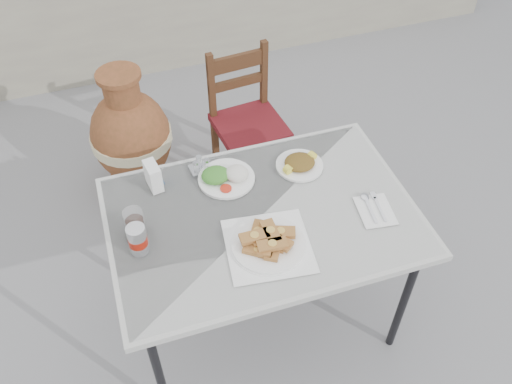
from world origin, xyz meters
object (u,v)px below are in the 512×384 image
object	(u,v)px
salad_chopped_plate	(300,163)
soda_can	(138,240)
salad_rice_plate	(226,176)
condiment_caddy	(201,166)
napkin_holder	(153,176)
terracotta_urn	(131,137)
cafe_table	(262,223)
chair	(247,121)
pide_plate	(268,241)
cola_glass	(135,223)

from	to	relation	value
salad_chopped_plate	soda_can	bearing A→B (deg)	-162.70
salad_rice_plate	condiment_caddy	size ratio (longest dim) A/B	2.39
napkin_holder	terracotta_urn	xyz separation A→B (m)	(-0.02, 0.84, -0.45)
condiment_caddy	terracotta_urn	size ratio (longest dim) A/B	0.13
cafe_table	chair	xyz separation A→B (m)	(0.26, 0.99, -0.27)
cafe_table	pide_plate	distance (m)	0.19
terracotta_urn	salad_chopped_plate	bearing A→B (deg)	-54.69
salad_chopped_plate	cola_glass	world-z (taller)	cola_glass
napkin_holder	chair	size ratio (longest dim) A/B	0.14
cafe_table	pide_plate	xyz separation A→B (m)	(-0.03, -0.16, 0.08)
cola_glass	chair	world-z (taller)	cola_glass
cola_glass	napkin_holder	distance (m)	0.26
pide_plate	terracotta_urn	bearing A→B (deg)	105.78
cafe_table	napkin_holder	xyz separation A→B (m)	(-0.38, 0.31, 0.11)
pide_plate	terracotta_urn	distance (m)	1.42
condiment_caddy	terracotta_urn	xyz separation A→B (m)	(-0.23, 0.81, -0.41)
salad_chopped_plate	condiment_caddy	world-z (taller)	condiment_caddy
salad_rice_plate	pide_plate	bearing A→B (deg)	-83.05
cafe_table	cola_glass	distance (m)	0.52
soda_can	cola_glass	size ratio (longest dim) A/B	1.17
cafe_table	salad_rice_plate	size ratio (longest dim) A/B	5.14
salad_rice_plate	condiment_caddy	world-z (taller)	condiment_caddy
napkin_holder	condiment_caddy	bearing A→B (deg)	0.27
pide_plate	chair	distance (m)	1.24
salad_rice_plate	terracotta_urn	bearing A→B (deg)	109.54
soda_can	terracotta_urn	size ratio (longest dim) A/B	0.16
soda_can	condiment_caddy	distance (m)	0.50
cafe_table	pide_plate	size ratio (longest dim) A/B	3.47
salad_chopped_plate	salad_rice_plate	bearing A→B (deg)	175.55
cafe_table	soda_can	size ratio (longest dim) A/B	9.67
chair	terracotta_urn	size ratio (longest dim) A/B	1.05
chair	terracotta_urn	xyz separation A→B (m)	(-0.66, 0.15, -0.06)
cafe_table	cola_glass	world-z (taller)	cola_glass
soda_can	terracotta_urn	xyz separation A→B (m)	(0.11, 1.17, -0.45)
cafe_table	terracotta_urn	bearing A→B (deg)	109.46
soda_can	chair	xyz separation A→B (m)	(0.77, 1.01, -0.39)
salad_chopped_plate	napkin_holder	bearing A→B (deg)	171.97
terracotta_urn	chair	bearing A→B (deg)	-13.05
salad_chopped_plate	condiment_caddy	bearing A→B (deg)	163.84
terracotta_urn	cola_glass	bearing A→B (deg)	-95.47
cafe_table	salad_chopped_plate	world-z (taller)	salad_chopped_plate
salad_chopped_plate	cola_glass	bearing A→B (deg)	-169.62
cola_glass	pide_plate	bearing A→B (deg)	-27.06
napkin_holder	condiment_caddy	distance (m)	0.22
condiment_caddy	cafe_table	bearing A→B (deg)	-63.30
cola_glass	condiment_caddy	size ratio (longest dim) A/B	1.09
salad_rice_plate	cola_glass	world-z (taller)	cola_glass
salad_chopped_plate	soda_can	size ratio (longest dim) A/B	1.61
soda_can	napkin_holder	size ratio (longest dim) A/B	1.09
pide_plate	napkin_holder	xyz separation A→B (m)	(-0.35, 0.47, 0.03)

